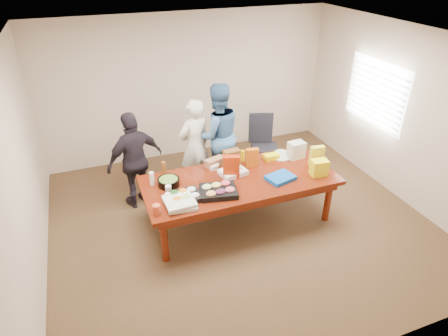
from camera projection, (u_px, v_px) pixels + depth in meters
name	position (u px, v px, depth m)	size (l,w,h in m)	color
floor	(239.00, 221.00, 5.96)	(5.50, 5.00, 0.02)	#47301E
ceiling	(243.00, 39.00, 4.60)	(5.50, 5.00, 0.02)	white
wall_back	(189.00, 87.00, 7.30)	(5.50, 0.04, 2.70)	beige
wall_front	(356.00, 264.00, 3.26)	(5.50, 0.04, 2.70)	beige
wall_left	(20.00, 179.00, 4.44)	(0.04, 5.00, 2.70)	beige
wall_right	(401.00, 114.00, 6.12)	(0.04, 5.00, 2.70)	beige
window_panel	(376.00, 93.00, 6.53)	(0.03, 1.40, 1.10)	white
window_blinds	(374.00, 94.00, 6.51)	(0.04, 1.36, 1.00)	beige
conference_table	(239.00, 200.00, 5.77)	(2.80, 1.20, 0.75)	#4C1C0F
office_chair	(265.00, 146.00, 7.00)	(0.52, 0.52, 1.03)	black
person_center	(195.00, 146.00, 6.37)	(0.59, 0.39, 1.61)	silver
person_right	(217.00, 135.00, 6.53)	(0.87, 0.68, 1.79)	teal
person_left	(135.00, 161.00, 5.96)	(0.93, 0.39, 1.58)	black
veggie_tray	(184.00, 197.00, 5.12)	(0.44, 0.34, 0.07)	black
fruit_tray	(218.00, 191.00, 5.23)	(0.49, 0.38, 0.07)	black
sheet_cake	(233.00, 172.00, 5.68)	(0.38, 0.28, 0.07)	white
salad_bowl	(169.00, 182.00, 5.41)	(0.31, 0.31, 0.10)	black
chip_bag_blue	(280.00, 178.00, 5.55)	(0.38, 0.29, 0.06)	#0E52B8
chip_bag_red	(231.00, 167.00, 5.53)	(0.24, 0.10, 0.34)	#AA2C09
chip_bag_yellow	(317.00, 156.00, 5.84)	(0.21, 0.09, 0.32)	yellow
chip_bag_orange	(252.00, 158.00, 5.83)	(0.19, 0.08, 0.29)	#C2590E
mayo_jar	(231.00, 165.00, 5.79)	(0.08, 0.08, 0.13)	white
mustard_bottle	(243.00, 156.00, 6.00)	(0.06, 0.06, 0.18)	#FFC100
dressing_bottle	(164.00, 168.00, 5.65)	(0.06, 0.06, 0.20)	brown
ranch_bottle	(152.00, 179.00, 5.39)	(0.07, 0.07, 0.20)	white
banana_bunch	(271.00, 157.00, 6.08)	(0.24, 0.14, 0.08)	#FFEB06
bread_loaf	(215.00, 162.00, 5.88)	(0.31, 0.13, 0.12)	#9A6142
kraft_bag	(232.00, 159.00, 5.76)	(0.24, 0.14, 0.31)	brown
red_cup	(157.00, 209.00, 4.82)	(0.10, 0.10, 0.13)	#CB4A22
clear_cup_a	(168.00, 197.00, 5.10)	(0.07, 0.07, 0.10)	white
clear_cup_b	(168.00, 189.00, 5.23)	(0.08, 0.08, 0.11)	white
pizza_box_lower	(181.00, 203.00, 5.01)	(0.38, 0.38, 0.04)	silver
pizza_box_upper	(179.00, 201.00, 4.98)	(0.38, 0.38, 0.04)	silver
plate_a	(281.00, 157.00, 6.14)	(0.28, 0.28, 0.02)	silver
plate_b	(281.00, 153.00, 6.27)	(0.21, 0.21, 0.01)	silver
dip_bowl_a	(231.00, 163.00, 5.93)	(0.15, 0.15, 0.06)	beige
dip_bowl_b	(213.00, 166.00, 5.82)	(0.16, 0.16, 0.07)	white
grocery_bag_white	(296.00, 150.00, 6.07)	(0.25, 0.18, 0.27)	beige
grocery_bag_yellow	(319.00, 168.00, 5.62)	(0.24, 0.17, 0.24)	#FFF111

